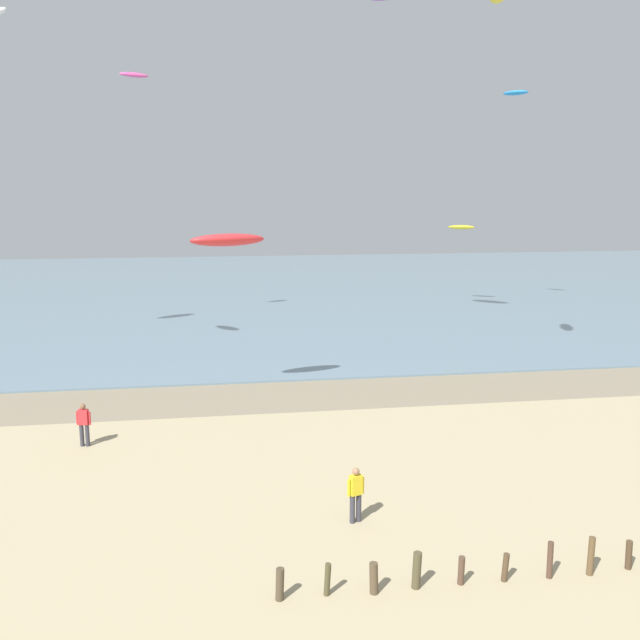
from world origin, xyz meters
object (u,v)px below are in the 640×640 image
(person_nearest_camera, at_px, (356,493))
(person_by_waterline, at_px, (84,423))
(kite_aloft_6, at_px, (516,93))
(kite_aloft_8, at_px, (134,75))
(kite_aloft_3, at_px, (227,240))
(kite_aloft_7, at_px, (461,227))

(person_nearest_camera, bearing_deg, person_by_waterline, 139.90)
(kite_aloft_6, relative_size, kite_aloft_8, 1.01)
(person_by_waterline, relative_size, kite_aloft_3, 0.49)
(kite_aloft_3, distance_m, kite_aloft_7, 31.77)
(kite_aloft_8, bearing_deg, kite_aloft_7, -10.46)
(kite_aloft_6, distance_m, kite_aloft_7, 11.42)
(person_nearest_camera, height_order, kite_aloft_3, kite_aloft_3)
(kite_aloft_6, bearing_deg, kite_aloft_7, -11.67)
(person_by_waterline, bearing_deg, kite_aloft_6, 42.23)
(person_nearest_camera, xyz_separation_m, kite_aloft_6, (19.37, 33.55, 16.30))
(kite_aloft_7, bearing_deg, kite_aloft_8, 40.97)
(person_nearest_camera, distance_m, kite_aloft_6, 42.03)
(kite_aloft_6, bearing_deg, person_nearest_camera, 103.96)
(person_by_waterline, bearing_deg, kite_aloft_7, 48.83)
(kite_aloft_6, height_order, kite_aloft_8, kite_aloft_8)
(kite_aloft_3, xyz_separation_m, kite_aloft_6, (22.72, 20.79, 9.65))
(person_nearest_camera, height_order, person_by_waterline, same)
(kite_aloft_8, bearing_deg, person_by_waterline, -115.93)
(kite_aloft_7, relative_size, kite_aloft_8, 1.12)
(kite_aloft_6, bearing_deg, person_by_waterline, 86.19)
(kite_aloft_7, xyz_separation_m, kite_aloft_8, (-25.72, -6.88, 10.61))
(person_nearest_camera, distance_m, kite_aloft_8, 35.73)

